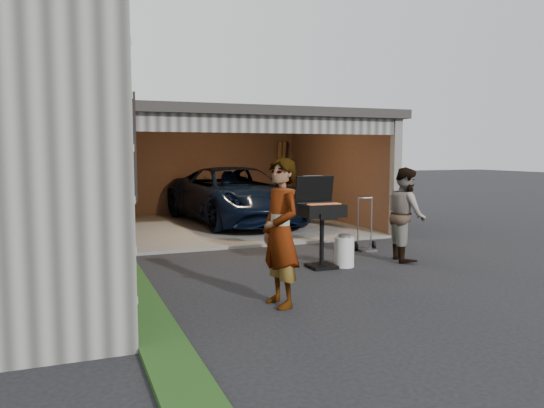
% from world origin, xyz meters
% --- Properties ---
extents(ground, '(80.00, 80.00, 0.00)m').
position_xyz_m(ground, '(0.00, 0.00, 0.00)').
color(ground, black).
rests_on(ground, ground).
extents(groundcover_strip, '(0.50, 8.00, 0.06)m').
position_xyz_m(groundcover_strip, '(-2.25, -1.00, 0.03)').
color(groundcover_strip, '#193814').
rests_on(groundcover_strip, ground).
extents(garage, '(6.80, 6.30, 2.90)m').
position_xyz_m(garage, '(0.76, 6.79, 1.87)').
color(garage, '#605E59').
rests_on(garage, ground).
extents(minivan, '(2.94, 5.57, 1.49)m').
position_xyz_m(minivan, '(1.14, 6.90, 0.75)').
color(minivan, black).
rests_on(minivan, ground).
extents(woman, '(0.54, 0.74, 1.89)m').
position_xyz_m(woman, '(-0.59, -0.50, 0.94)').
color(woman, silver).
rests_on(woman, ground).
extents(man, '(0.84, 0.96, 1.69)m').
position_xyz_m(man, '(2.60, 1.32, 0.84)').
color(man, '#4E331E').
rests_on(man, ground).
extents(bbq_grill, '(0.70, 0.61, 1.55)m').
position_xyz_m(bbq_grill, '(0.90, 1.34, 0.92)').
color(bbq_grill, black).
rests_on(bbq_grill, ground).
extents(propane_tank, '(0.43, 0.43, 0.51)m').
position_xyz_m(propane_tank, '(1.30, 1.24, 0.25)').
color(propane_tank, silver).
rests_on(propane_tank, ground).
extents(plywood_panel, '(0.22, 0.78, 0.86)m').
position_xyz_m(plywood_panel, '(-2.34, 1.51, 0.43)').
color(plywood_panel, '#522F1C').
rests_on(plywood_panel, ground).
extents(hand_truck, '(0.45, 0.33, 1.07)m').
position_xyz_m(hand_truck, '(2.43, 2.40, 0.21)').
color(hand_truck, slate).
rests_on(hand_truck, ground).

